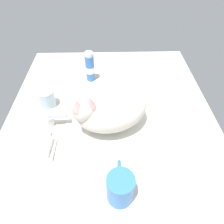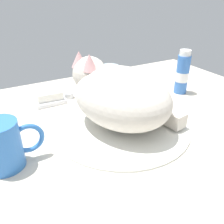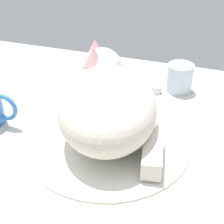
{
  "view_description": "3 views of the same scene",
  "coord_description": "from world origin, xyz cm",
  "px_view_note": "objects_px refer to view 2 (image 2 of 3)",
  "views": [
    {
      "loc": [
        -51.58,
        0.91,
        57.99
      ],
      "look_at": [
        1.17,
        -0.43,
        4.99
      ],
      "focal_mm": 32.27,
      "sensor_mm": 36.0,
      "label": 1
    },
    {
      "loc": [
        -27.23,
        -44.46,
        32.16
      ],
      "look_at": [
        -2.84,
        -0.45,
        5.09
      ],
      "focal_mm": 37.84,
      "sensor_mm": 36.0,
      "label": 2
    },
    {
      "loc": [
        18.47,
        -53.87,
        45.09
      ],
      "look_at": [
        -0.13,
        3.54,
        4.99
      ],
      "focal_mm": 54.81,
      "sensor_mm": 36.0,
      "label": 3
    }
  ],
  "objects_px": {
    "faucet": "(86,88)",
    "cat": "(119,95)",
    "coffee_mug": "(3,145)",
    "rinse_cup": "(110,76)",
    "soap_bar": "(49,96)",
    "toothpaste_bottle": "(182,73)"
  },
  "relations": [
    {
      "from": "cat",
      "to": "rinse_cup",
      "type": "height_order",
      "value": "cat"
    },
    {
      "from": "soap_bar",
      "to": "cat",
      "type": "bearing_deg",
      "value": -61.29
    },
    {
      "from": "faucet",
      "to": "cat",
      "type": "bearing_deg",
      "value": -90.61
    },
    {
      "from": "toothpaste_bottle",
      "to": "cat",
      "type": "bearing_deg",
      "value": -164.36
    },
    {
      "from": "toothpaste_bottle",
      "to": "faucet",
      "type": "bearing_deg",
      "value": 155.5
    },
    {
      "from": "rinse_cup",
      "to": "soap_bar",
      "type": "xyz_separation_m",
      "value": [
        -0.23,
        -0.04,
        -0.01
      ]
    },
    {
      "from": "coffee_mug",
      "to": "rinse_cup",
      "type": "xyz_separation_m",
      "value": [
        0.39,
        0.28,
        -0.01
      ]
    },
    {
      "from": "soap_bar",
      "to": "toothpaste_bottle",
      "type": "relative_size",
      "value": 0.52
    },
    {
      "from": "coffee_mug",
      "to": "soap_bar",
      "type": "relative_size",
      "value": 1.61
    },
    {
      "from": "rinse_cup",
      "to": "soap_bar",
      "type": "distance_m",
      "value": 0.23
    },
    {
      "from": "faucet",
      "to": "soap_bar",
      "type": "distance_m",
      "value": 0.12
    },
    {
      "from": "coffee_mug",
      "to": "toothpaste_bottle",
      "type": "height_order",
      "value": "toothpaste_bottle"
    },
    {
      "from": "cat",
      "to": "coffee_mug",
      "type": "relative_size",
      "value": 2.53
    },
    {
      "from": "faucet",
      "to": "rinse_cup",
      "type": "distance_m",
      "value": 0.12
    },
    {
      "from": "coffee_mug",
      "to": "toothpaste_bottle",
      "type": "relative_size",
      "value": 0.84
    },
    {
      "from": "faucet",
      "to": "cat",
      "type": "distance_m",
      "value": 0.22
    },
    {
      "from": "cat",
      "to": "soap_bar",
      "type": "relative_size",
      "value": 4.08
    },
    {
      "from": "coffee_mug",
      "to": "soap_bar",
      "type": "distance_m",
      "value": 0.29
    },
    {
      "from": "faucet",
      "to": "toothpaste_bottle",
      "type": "height_order",
      "value": "toothpaste_bottle"
    },
    {
      "from": "cat",
      "to": "soap_bar",
      "type": "bearing_deg",
      "value": 118.71
    },
    {
      "from": "faucet",
      "to": "rinse_cup",
      "type": "relative_size",
      "value": 1.91
    },
    {
      "from": "coffee_mug",
      "to": "soap_bar",
      "type": "bearing_deg",
      "value": 57.49
    }
  ]
}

